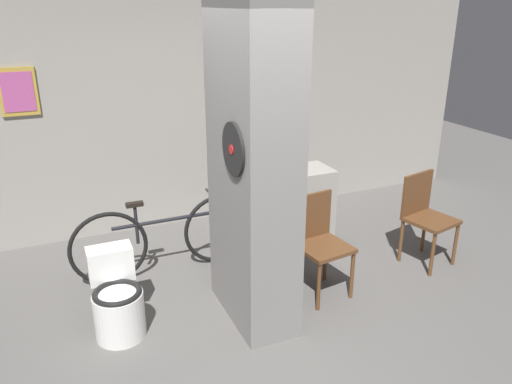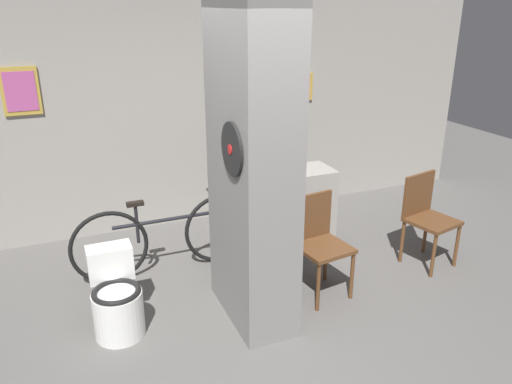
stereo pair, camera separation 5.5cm
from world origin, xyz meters
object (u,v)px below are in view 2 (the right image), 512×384
object	(u,v)px
toilet	(117,300)
bicycle	(167,236)
chair_near_pillar	(318,240)
bottle_tall	(269,167)
chair_by_doorway	(426,214)

from	to	relation	value
toilet	bicycle	size ratio (longest dim) A/B	0.37
chair_near_pillar	bottle_tall	world-z (taller)	bottle_tall
bottle_tall	chair_near_pillar	bearing A→B (deg)	-82.69
bicycle	bottle_tall	world-z (taller)	bottle_tall
toilet	chair_by_doorway	size ratio (longest dim) A/B	0.72
chair_by_doorway	bottle_tall	distance (m)	1.66
chair_by_doorway	bicycle	size ratio (longest dim) A/B	0.51
toilet	chair_near_pillar	distance (m)	1.81
toilet	bottle_tall	bearing A→B (deg)	24.34
bicycle	toilet	bearing A→B (deg)	-127.24
bicycle	bottle_tall	size ratio (longest dim) A/B	7.43
chair_near_pillar	bicycle	distance (m)	1.49
toilet	bicycle	world-z (taller)	bicycle
chair_near_pillar	chair_by_doorway	bearing A→B (deg)	-4.29
toilet	chair_by_doorway	world-z (taller)	chair_by_doorway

